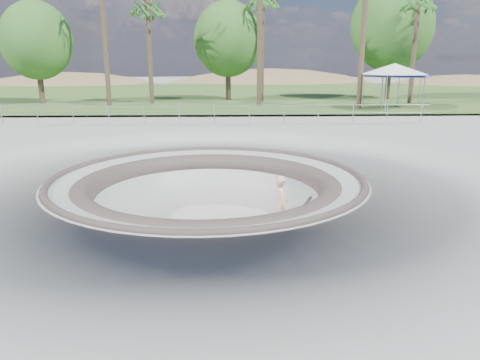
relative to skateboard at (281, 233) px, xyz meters
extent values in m
plane|color=#AAAAA5|center=(-2.40, 0.32, 1.83)|extent=(180.00, 180.00, 0.00)
torus|color=#AAAAA5|center=(-2.40, 0.32, -0.17)|extent=(14.00, 14.00, 4.00)
cylinder|color=#AAAAA5|center=(-2.40, 0.32, -0.12)|extent=(6.60, 6.60, 0.10)
torus|color=#463D38|center=(-2.40, 0.32, 1.81)|extent=(10.24, 10.24, 0.24)
torus|color=#463D38|center=(-2.40, 0.32, 1.38)|extent=(8.91, 8.91, 0.81)
cube|color=#315E25|center=(-2.40, 34.32, 2.05)|extent=(180.00, 36.00, 0.12)
ellipsoid|color=olive|center=(-24.40, 55.32, -4.60)|extent=(50.40, 36.00, 23.40)
ellipsoid|color=olive|center=(5.60, 60.32, -6.03)|extent=(61.60, 44.00, 28.60)
ellipsoid|color=olive|center=(32.60, 52.32, -3.53)|extent=(42.00, 30.00, 19.50)
cylinder|color=#999CA1|center=(-2.40, 12.32, 3.00)|extent=(25.00, 0.05, 0.05)
cylinder|color=#999CA1|center=(-2.40, 12.32, 2.55)|extent=(25.00, 0.05, 0.05)
cube|color=brown|center=(0.00, 0.00, 0.01)|extent=(0.83, 0.37, 0.02)
cylinder|color=#B1B1B6|center=(0.00, 0.00, -0.03)|extent=(0.07, 0.17, 0.04)
cylinder|color=#B1B1B6|center=(0.00, 0.00, -0.03)|extent=(0.07, 0.17, 0.04)
cylinder|color=silver|center=(0.00, 0.00, -0.03)|extent=(0.07, 0.04, 0.06)
cylinder|color=silver|center=(0.00, 0.00, -0.03)|extent=(0.07, 0.04, 0.06)
cylinder|color=silver|center=(0.00, 0.00, -0.03)|extent=(0.07, 0.04, 0.06)
cylinder|color=silver|center=(0.00, 0.00, -0.03)|extent=(0.07, 0.04, 0.06)
imported|color=#E9B197|center=(0.00, 0.00, 0.99)|extent=(0.48, 0.72, 1.94)
cylinder|color=#999CA1|center=(8.50, 16.85, 3.27)|extent=(0.06, 0.06, 2.31)
cylinder|color=#999CA1|center=(11.44, 16.85, 3.27)|extent=(0.06, 0.06, 2.31)
cylinder|color=#999CA1|center=(8.50, 19.79, 3.27)|extent=(0.06, 0.06, 2.31)
cylinder|color=#999CA1|center=(11.44, 19.79, 3.27)|extent=(0.06, 0.06, 2.31)
cube|color=white|center=(9.97, 18.32, 4.53)|extent=(3.82, 3.82, 0.08)
cone|color=white|center=(9.97, 18.32, 4.90)|extent=(6.05, 6.05, 0.74)
cylinder|color=#999CA1|center=(9.66, 18.07, 3.18)|extent=(0.06, 0.06, 2.13)
cylinder|color=#999CA1|center=(12.37, 18.07, 3.18)|extent=(0.06, 0.06, 2.13)
cylinder|color=#999CA1|center=(9.66, 20.78, 3.18)|extent=(0.06, 0.06, 2.13)
cylinder|color=#999CA1|center=(12.37, 20.78, 3.18)|extent=(0.06, 0.06, 2.13)
cube|color=#3142B1|center=(11.01, 19.43, 4.34)|extent=(3.63, 3.63, 0.08)
cone|color=#3142B1|center=(11.01, 19.43, 4.67)|extent=(5.48, 5.48, 0.68)
cylinder|color=brown|center=(-10.50, 21.33, 7.15)|extent=(0.36, 0.36, 10.30)
cylinder|color=brown|center=(-7.58, 23.23, 5.86)|extent=(0.36, 0.36, 7.71)
cylinder|color=brown|center=(0.77, 20.70, 7.68)|extent=(0.36, 0.36, 11.36)
cylinder|color=brown|center=(1.27, 24.66, 6.25)|extent=(0.36, 0.36, 8.49)
cylinder|color=brown|center=(7.76, 18.80, 7.12)|extent=(0.36, 0.36, 10.24)
cylinder|color=brown|center=(12.92, 22.57, 6.06)|extent=(0.36, 0.36, 8.11)
cylinder|color=brown|center=(-16.32, 23.63, 4.30)|extent=(0.44, 0.44, 4.59)
ellipsoid|color=#2E591E|center=(-16.32, 23.63, 6.92)|extent=(5.48, 4.98, 5.98)
cylinder|color=brown|center=(-1.47, 26.39, 4.40)|extent=(0.44, 0.44, 4.79)
ellipsoid|color=#2E591E|center=(-1.47, 26.39, 7.14)|extent=(5.72, 5.20, 6.24)
cylinder|color=brown|center=(12.49, 26.63, 4.92)|extent=(0.44, 0.44, 5.84)
ellipsoid|color=#2E591E|center=(12.49, 26.63, 8.26)|extent=(6.97, 6.34, 7.61)
camera|label=1|loc=(-1.85, -14.51, 5.64)|focal=35.00mm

